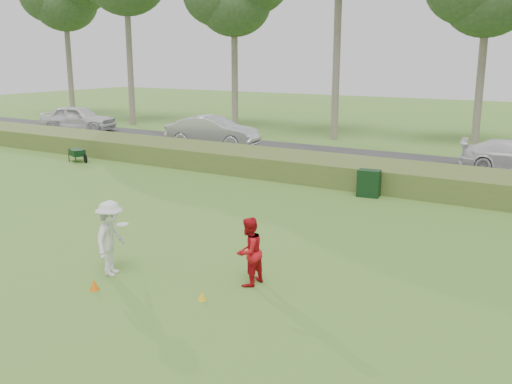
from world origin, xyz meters
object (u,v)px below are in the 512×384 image
Objects in this scene: car_left at (78,118)px; player_red at (249,252)px; cone_orange at (94,285)px; cone_yellow at (202,296)px; player_white at (111,238)px; car_mid at (213,132)px; utility_cabinet at (369,183)px.

player_red is at bearing -142.67° from car_left.
car_left reaches higher than cone_orange.
car_left is at bearing 143.23° from cone_yellow.
player_white is 0.35× the size of car_mid.
player_white reaches higher than cone_yellow.
car_mid is at bearing 125.12° from cone_yellow.
player_red is 9.33m from utility_cabinet.
cone_yellow is 10.56m from utility_cabinet.
car_mid is at bearing -112.59° from car_left.
player_white is 3.31m from player_red.
car_left is (-21.19, 18.42, 0.79)m from cone_orange.
player_white is 1.80× the size of utility_cabinet.
player_red reaches higher than cone_orange.
car_left reaches higher than car_mid.
player_red reaches higher than utility_cabinet.
utility_cabinet is (2.10, 11.36, 0.37)m from cone_orange.
car_mid reaches higher than cone_orange.
utility_cabinet is at bearing 91.49° from cone_yellow.
cone_yellow is 0.20× the size of utility_cabinet.
player_red is at bearing -152.15° from car_mid.
cone_yellow is at bearing -96.47° from utility_cabinet.
car_mid is (11.80, -0.88, -0.00)m from car_left.
player_white reaches higher than utility_cabinet.
car_mid is at bearing -136.91° from player_red.
player_red is 1.58× the size of utility_cabinet.
cone_yellow is (2.71, -0.08, -0.80)m from player_white.
utility_cabinet is (2.43, 10.46, -0.40)m from player_white.
player_white reaches higher than player_red.
car_mid is (-12.15, 15.48, 0.13)m from player_red.
player_white is at bearing 110.50° from cone_orange.
cone_yellow is 0.04× the size of car_left.
player_white is 7.21× the size of cone_orange.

